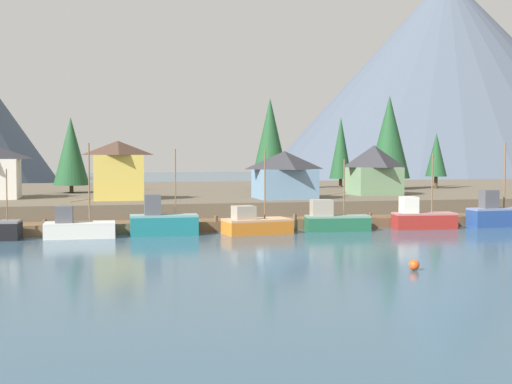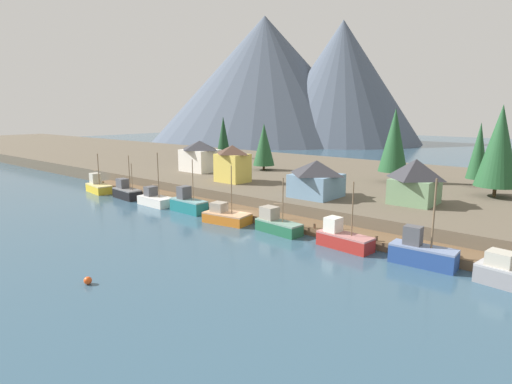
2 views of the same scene
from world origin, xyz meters
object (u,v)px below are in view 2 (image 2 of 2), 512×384
object	(u,v)px
house_blue	(316,178)
fishing_boat_black	(127,192)
fishing_boat_yellow	(98,186)
conifer_near_left	(394,140)
fishing_boat_teal	(188,204)
fishing_boat_orange	(226,216)
house_green	(415,181)
fishing_boat_green	(277,224)
house_yellow	(233,163)
channel_buoy	(88,281)
house_white	(200,156)
fishing_boat_white	(155,199)
conifer_near_right	(479,151)
fishing_boat_red	(343,238)
conifer_back_left	(223,135)
conifer_mid_left	(499,146)
fishing_boat_blue	(422,253)
conifer_mid_right	(264,145)

from	to	relation	value
house_blue	fishing_boat_black	bearing A→B (deg)	-158.74
fishing_boat_yellow	conifer_near_left	size ratio (longest dim) A/B	0.56
fishing_boat_teal	fishing_boat_orange	world-z (taller)	fishing_boat_teal
fishing_boat_yellow	house_green	size ratio (longest dim) A/B	1.19
fishing_boat_green	house_yellow	world-z (taller)	house_yellow
channel_buoy	fishing_boat_yellow	bearing A→B (deg)	149.09
conifer_near_left	house_white	bearing A→B (deg)	-160.94
fishing_boat_white	house_white	size ratio (longest dim) A/B	1.16
fishing_boat_teal	house_yellow	world-z (taller)	house_yellow
fishing_boat_green	conifer_near_right	world-z (taller)	conifer_near_right
fishing_boat_orange	house_yellow	bearing A→B (deg)	122.35
house_blue	fishing_boat_teal	bearing A→B (deg)	-141.88
fishing_boat_orange	fishing_boat_green	distance (m)	8.19
fishing_boat_black	fishing_boat_red	world-z (taller)	fishing_boat_red
conifer_near_right	conifer_back_left	size ratio (longest dim) A/B	0.97
fishing_boat_yellow	conifer_near_left	xyz separation A→B (m)	(43.04, 32.07, 8.84)
house_yellow	house_white	xyz separation A→B (m)	(-14.51, 5.45, -0.08)
fishing_boat_red	channel_buoy	bearing A→B (deg)	-111.75
fishing_boat_orange	conifer_mid_left	xyz separation A→B (m)	(26.47, 29.51, 9.11)
conifer_mid_left	fishing_boat_teal	bearing A→B (deg)	-140.83
conifer_near_right	house_white	bearing A→B (deg)	-160.06
fishing_boat_black	channel_buoy	distance (m)	38.18
fishing_boat_white	fishing_boat_blue	xyz separation A→B (m)	(42.51, 0.33, 0.33)
fishing_boat_red	conifer_near_right	size ratio (longest dim) A/B	0.72
fishing_boat_orange	conifer_near_right	bearing A→B (deg)	51.40
fishing_boat_white	fishing_boat_yellow	bearing A→B (deg)	-178.22
fishing_boat_white	conifer_mid_left	distance (m)	52.54
fishing_boat_yellow	conifer_mid_left	bearing A→B (deg)	34.57
fishing_boat_red	house_white	xyz separation A→B (m)	(-44.32, 19.15, 4.66)
house_yellow	conifer_back_left	size ratio (longest dim) A/B	0.60
house_yellow	house_blue	bearing A→B (deg)	-5.35
fishing_boat_yellow	fishing_boat_teal	bearing A→B (deg)	9.80
conifer_near_left	conifer_back_left	size ratio (longest dim) A/B	1.18
fishing_boat_orange	house_green	size ratio (longest dim) A/B	1.29
conifer_mid_right	house_yellow	bearing A→B (deg)	-70.53
fishing_boat_black	fishing_boat_blue	bearing A→B (deg)	5.76
house_blue	conifer_mid_left	xyz separation A→B (m)	(20.17, 16.89, 4.75)
fishing_boat_yellow	house_green	distance (m)	55.40
fishing_boat_orange	fishing_boat_red	bearing A→B (deg)	-6.03
conifer_near_right	channel_buoy	bearing A→B (deg)	-105.36
house_white	channel_buoy	distance (m)	53.81
house_white	fishing_boat_blue	bearing A→B (deg)	-19.72
house_blue	conifer_mid_right	world-z (taller)	conifer_mid_right
fishing_boat_blue	conifer_near_right	world-z (taller)	conifer_near_right
house_blue	conifer_mid_left	distance (m)	26.73
house_blue	house_green	distance (m)	13.61
fishing_boat_white	fishing_boat_red	world-z (taller)	fishing_boat_white
house_green	fishing_boat_teal	bearing A→B (deg)	-149.52
conifer_near_left	conifer_back_left	bearing A→B (deg)	170.47
fishing_boat_white	conifer_near_left	bearing A→B (deg)	51.89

